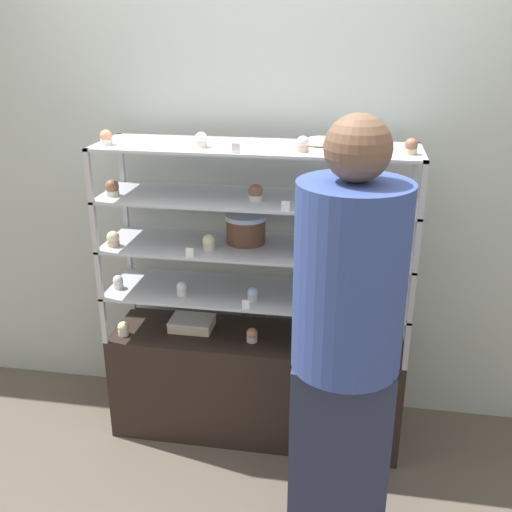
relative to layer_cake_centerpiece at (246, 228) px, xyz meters
name	(u,v)px	position (x,y,z in m)	size (l,w,h in m)	color
ground_plane	(256,427)	(0.06, -0.05, -1.12)	(20.00, 20.00, 0.00)	brown
back_wall	(267,178)	(0.06, 0.30, 0.18)	(8.00, 0.05, 2.60)	#A8B2AD
display_base	(256,383)	(0.06, -0.05, -0.84)	(1.48, 0.41, 0.56)	black
display_riser_lower	(256,295)	(0.06, -0.05, -0.33)	(1.48, 0.41, 0.24)	#B7B7BC
display_riser_middle	(256,249)	(0.06, -0.05, -0.09)	(1.48, 0.41, 0.24)	#B7B7BC
display_riser_upper	(256,201)	(0.06, -0.05, 0.16)	(1.48, 0.41, 0.24)	#B7B7BC
display_riser_top	(256,149)	(0.06, -0.05, 0.40)	(1.48, 0.41, 0.24)	#B7B7BC
layer_cake_centerpiece	(246,228)	(0.00, 0.00, 0.00)	(0.20, 0.20, 0.14)	brown
sheet_cake_frosted	(192,323)	(-0.28, -0.03, -0.53)	(0.22, 0.17, 0.06)	beige
cupcake_0	(123,329)	(-0.61, -0.15, -0.52)	(0.06, 0.06, 0.07)	white
cupcake_1	(252,335)	(0.05, -0.11, -0.52)	(0.06, 0.06, 0.07)	white
cupcake_2	(393,346)	(0.74, -0.10, -0.52)	(0.06, 0.06, 0.07)	white
price_tag_0	(344,359)	(0.51, -0.24, -0.53)	(0.04, 0.00, 0.04)	white
cupcake_3	(118,282)	(-0.63, -0.12, -0.28)	(0.05, 0.05, 0.07)	white
cupcake_4	(182,289)	(-0.29, -0.14, -0.28)	(0.05, 0.05, 0.07)	white
cupcake_5	(252,294)	(0.06, -0.15, -0.28)	(0.05, 0.05, 0.07)	beige
cupcake_6	(326,295)	(0.41, -0.09, -0.28)	(0.05, 0.05, 0.07)	#CCB28C
cupcake_7	(398,306)	(0.74, -0.15, -0.28)	(0.05, 0.05, 0.07)	beige
price_tag_1	(246,304)	(0.04, -0.24, -0.29)	(0.04, 0.00, 0.04)	white
cupcake_8	(113,239)	(-0.62, -0.16, -0.04)	(0.06, 0.06, 0.08)	#CCB28C
cupcake_9	(209,242)	(-0.15, -0.12, -0.04)	(0.06, 0.06, 0.08)	beige
cupcake_10	(305,246)	(0.30, -0.09, -0.04)	(0.06, 0.06, 0.08)	#CCB28C
cupcake_11	(405,255)	(0.75, -0.14, -0.04)	(0.06, 0.06, 0.08)	white
price_tag_2	(190,252)	(-0.22, -0.24, -0.05)	(0.04, 0.00, 0.04)	white
cupcake_12	(112,188)	(-0.61, -0.13, 0.21)	(0.07, 0.07, 0.08)	beige
cupcake_13	(256,193)	(0.06, -0.09, 0.21)	(0.07, 0.07, 0.08)	white
cupcake_14	(408,201)	(0.74, -0.11, 0.21)	(0.07, 0.07, 0.08)	white
price_tag_3	(286,206)	(0.22, -0.24, 0.19)	(0.04, 0.00, 0.04)	white
cupcake_15	(106,138)	(-0.61, -0.14, 0.45)	(0.05, 0.05, 0.07)	white
cupcake_16	(201,140)	(-0.17, -0.13, 0.45)	(0.05, 0.05, 0.07)	beige
cupcake_17	(303,144)	(0.28, -0.15, 0.45)	(0.05, 0.05, 0.07)	#CCB28C
cupcake_18	(411,147)	(0.73, -0.12, 0.45)	(0.05, 0.05, 0.07)	#CCB28C
price_tag_4	(236,148)	(0.00, -0.24, 0.44)	(0.04, 0.00, 0.04)	white
donut_glazed	(321,142)	(0.34, 0.01, 0.43)	(0.13, 0.13, 0.03)	#EFE5CC
customer_figure	(346,335)	(0.51, -0.68, -0.17)	(0.41, 0.41, 1.77)	#282D47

